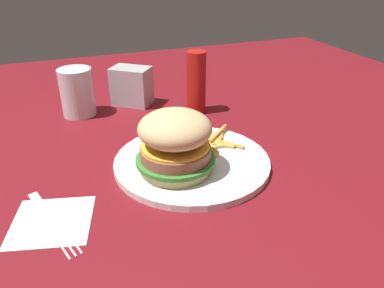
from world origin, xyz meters
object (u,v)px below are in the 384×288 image
object	(u,v)px
napkin_dispenser	(132,86)
fork	(52,220)
napkin	(52,221)
ketchup_bottle	(196,83)
sandwich	(175,142)
plate	(192,162)
fries_pile	(214,142)
drink_glass	(78,95)

from	to	relation	value
napkin_dispenser	fork	bearing A→B (deg)	-79.09
napkin	ketchup_bottle	world-z (taller)	ketchup_bottle
sandwich	fork	distance (m)	0.22
napkin	ketchup_bottle	bearing A→B (deg)	-138.40
napkin_dispenser	ketchup_bottle	xyz separation A→B (m)	(-0.13, 0.10, 0.03)
sandwich	ketchup_bottle	size ratio (longest dim) A/B	0.93
plate	fries_pile	distance (m)	0.07
plate	sandwich	bearing A→B (deg)	30.70
plate	ketchup_bottle	bearing A→B (deg)	-113.13
plate	napkin	distance (m)	0.25
napkin	napkin_dispenser	size ratio (longest dim) A/B	1.21
fries_pile	plate	bearing A→B (deg)	32.96
fork	drink_glass	size ratio (longest dim) A/B	1.58
fries_pile	ketchup_bottle	bearing A→B (deg)	-100.87
ketchup_bottle	napkin	bearing A→B (deg)	41.60
plate	sandwich	size ratio (longest dim) A/B	2.07
fork	napkin	bearing A→B (deg)	-72.85
sandwich	fork	xyz separation A→B (m)	(0.20, 0.05, -0.06)
fries_pile	napkin_dispenser	size ratio (longest dim) A/B	1.14
plate	fork	size ratio (longest dim) A/B	1.62
fork	ketchup_bottle	bearing A→B (deg)	-138.21
ketchup_bottle	drink_glass	bearing A→B (deg)	-17.81
plate	drink_glass	distance (m)	0.35
sandwich	napkin	xyz separation A→B (m)	(0.20, 0.05, -0.06)
napkin	drink_glass	distance (m)	0.39
fries_pile	fork	size ratio (longest dim) A/B	0.61
plate	sandwich	xyz separation A→B (m)	(0.04, 0.02, 0.06)
napkin_dispenser	fries_pile	bearing A→B (deg)	-34.01
sandwich	ketchup_bottle	world-z (taller)	ketchup_bottle
sandwich	fries_pile	bearing A→B (deg)	-147.90
drink_glass	sandwich	bearing A→B (deg)	110.49
plate	napkin_dispenser	size ratio (longest dim) A/B	3.03
plate	fries_pile	world-z (taller)	fries_pile
napkin_dispenser	ketchup_bottle	size ratio (longest dim) A/B	0.64
plate	fork	world-z (taller)	plate
plate	drink_glass	size ratio (longest dim) A/B	2.57
sandwich	fork	bearing A→B (deg)	15.09
fries_pile	napkin_dispenser	xyz separation A→B (m)	(0.09, -0.29, 0.03)
fork	drink_glass	world-z (taller)	drink_glass
napkin_dispenser	ketchup_bottle	world-z (taller)	ketchup_bottle
plate	ketchup_bottle	size ratio (longest dim) A/B	1.93
napkin	drink_glass	world-z (taller)	drink_glass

